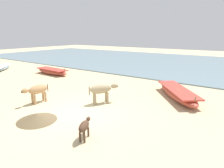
% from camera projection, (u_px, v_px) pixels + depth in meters
% --- Properties ---
extents(ground, '(80.00, 80.00, 0.00)m').
position_uv_depth(ground, '(76.00, 113.00, 8.70)').
color(ground, '#CCB789').
extents(sea_water, '(60.00, 20.00, 0.08)m').
position_uv_depth(sea_water, '(184.00, 63.00, 22.98)').
color(sea_water, slate).
rests_on(sea_water, ground).
extents(fishing_boat_1, '(2.88, 2.90, 0.59)m').
position_uv_depth(fishing_boat_1, '(2.00, 68.00, 18.98)').
color(fishing_boat_1, '#8CA5B7').
rests_on(fishing_boat_1, ground).
extents(fishing_boat_2, '(3.55, 4.07, 0.73)m').
position_uv_depth(fishing_boat_2, '(177.00, 93.00, 10.70)').
color(fishing_boat_2, '#B74733').
rests_on(fishing_boat_2, ground).
extents(fishing_boat_3, '(3.76, 1.18, 0.69)m').
position_uv_depth(fishing_boat_3, '(52.00, 71.00, 16.96)').
color(fishing_boat_3, '#B74733').
rests_on(fishing_boat_3, ground).
extents(cow_adult_dun, '(1.13, 1.42, 1.02)m').
position_uv_depth(cow_adult_dun, '(102.00, 89.00, 9.76)').
color(cow_adult_dun, tan).
rests_on(cow_adult_dun, ground).
extents(calf_far_dark, '(0.56, 0.94, 0.63)m').
position_uv_depth(calf_far_dark, '(84.00, 126.00, 6.45)').
color(calf_far_dark, '#4C3323').
rests_on(calf_far_dark, ground).
extents(cow_second_adult_tan, '(0.48, 1.48, 0.95)m').
position_uv_depth(cow_second_adult_tan, '(37.00, 90.00, 9.81)').
color(cow_second_adult_tan, tan).
rests_on(cow_second_adult_tan, ground).
extents(debris_pile_1, '(2.21, 2.21, 0.30)m').
position_uv_depth(debris_pile_1, '(37.00, 117.00, 7.90)').
color(debris_pile_1, brown).
rests_on(debris_pile_1, ground).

